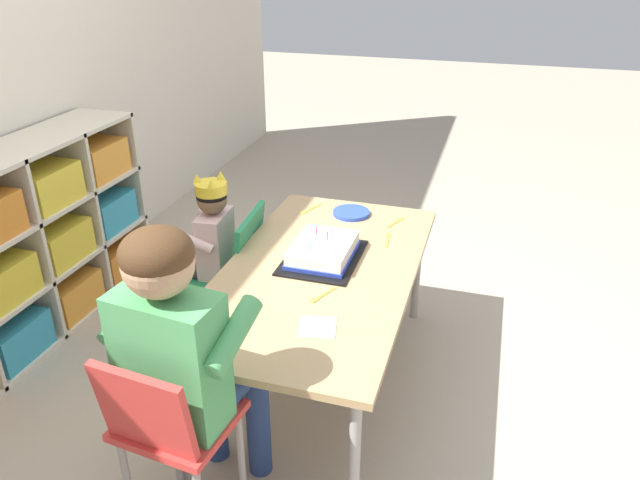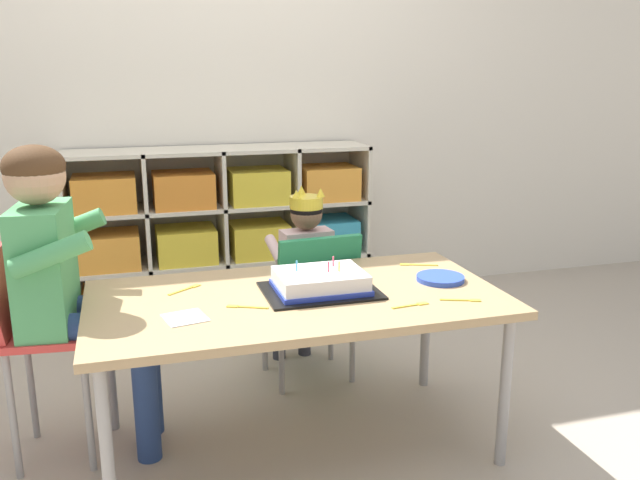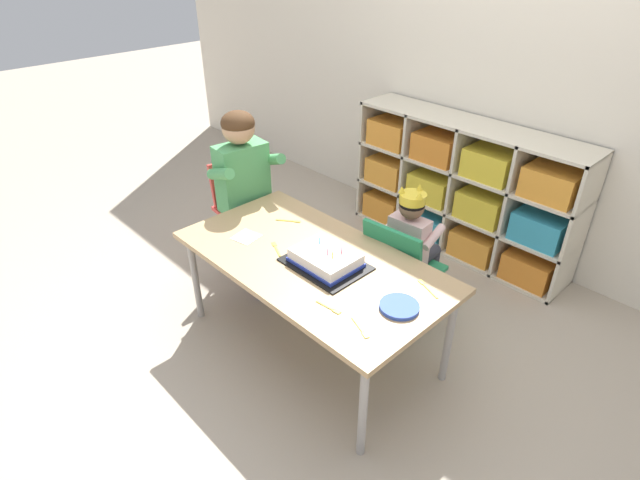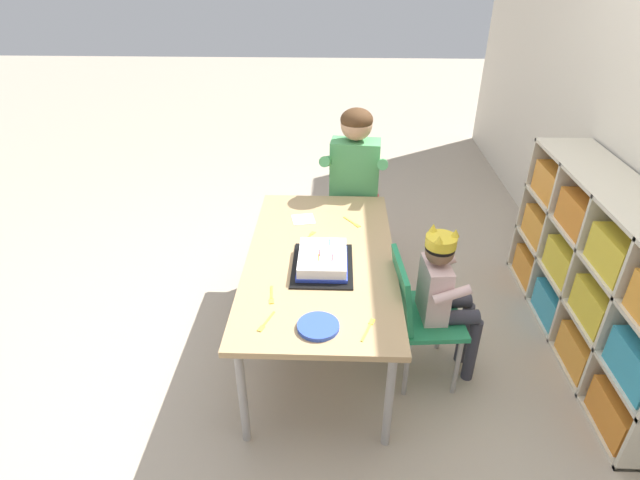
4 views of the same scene
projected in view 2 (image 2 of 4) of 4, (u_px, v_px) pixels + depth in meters
name	position (u px, v px, depth m)	size (l,w,h in m)	color
ground	(298.00, 445.00, 2.41)	(16.00, 16.00, 0.00)	tan
classroom_back_wall	(219.00, 68.00, 3.62)	(6.90, 0.10, 2.62)	beige
storage_cubby_shelf	(222.00, 238.00, 3.62)	(1.59, 0.34, 0.91)	beige
activity_table	(297.00, 307.00, 2.28)	(1.39, 0.74, 0.57)	tan
classroom_chair_blue	(312.00, 294.00, 2.80)	(0.40, 0.36, 0.67)	#238451
child_with_crown	(303.00, 259.00, 2.87)	(0.31, 0.31, 0.84)	beige
classroom_chair_adult_side	(36.00, 330.00, 2.24)	(0.34, 0.34, 0.74)	red
adult_helper_seated	(65.00, 268.00, 2.20)	(0.45, 0.43, 1.08)	#4C9E5B
birthday_cake_on_tray	(320.00, 283.00, 2.30)	(0.39, 0.29, 0.11)	black
paper_plate_stack	(440.00, 278.00, 2.42)	(0.17, 0.17, 0.02)	blue
paper_napkin_square	(185.00, 318.00, 2.06)	(0.12, 0.12, 0.00)	white
fork_scattered_mid_table	(412.00, 305.00, 2.17)	(0.13, 0.03, 0.00)	yellow
fork_near_child_seat	(416.00, 265.00, 2.61)	(0.14, 0.07, 0.00)	yellow
fork_by_napkin	(186.00, 289.00, 2.33)	(0.12, 0.10, 0.00)	yellow
fork_at_table_front_edge	(463.00, 300.00, 2.21)	(0.13, 0.06, 0.00)	yellow
fork_beside_plate_stack	(245.00, 307.00, 2.15)	(0.13, 0.07, 0.00)	yellow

